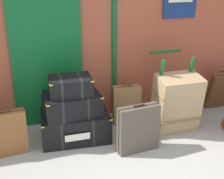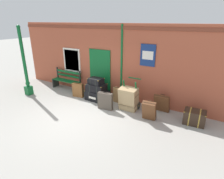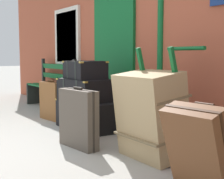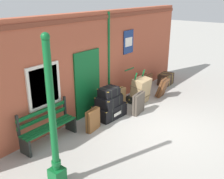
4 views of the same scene
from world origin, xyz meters
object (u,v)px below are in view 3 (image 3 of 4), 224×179
at_px(steamer_trunk_middle, 86,90).
at_px(suitcase_tan, 199,152).
at_px(large_brown_trunk, 151,115).
at_px(steamer_trunk_top, 85,70).
at_px(suitcase_umber, 141,115).
at_px(porters_trolley, 163,131).
at_px(suitcase_cream, 78,119).
at_px(suitcase_brown, 51,101).
at_px(platform_bench, 52,86).
at_px(steamer_trunk_base, 89,115).

relative_size(steamer_trunk_middle, suitcase_tan, 1.14).
distance_m(steamer_trunk_middle, large_brown_trunk, 1.63).
bearing_deg(steamer_trunk_middle, steamer_trunk_top, -147.32).
relative_size(suitcase_tan, suitcase_umber, 1.07).
relative_size(large_brown_trunk, suitcase_tan, 1.26).
bearing_deg(large_brown_trunk, porters_trolley, 90.00).
bearing_deg(suitcase_cream, suitcase_brown, 166.18).
bearing_deg(porters_trolley, suitcase_tan, -29.19).
height_order(steamer_trunk_top, porters_trolley, porters_trolley).
xyz_separation_m(steamer_trunk_top, suitcase_umber, (0.95, 0.28, -0.55)).
height_order(steamer_trunk_middle, large_brown_trunk, large_brown_trunk).
height_order(suitcase_cream, suitcase_brown, suitcase_cream).
xyz_separation_m(porters_trolley, suitcase_umber, (-0.68, 0.24, 0.05)).
bearing_deg(suitcase_umber, suitcase_cream, -97.93).
relative_size(platform_bench, large_brown_trunk, 1.72).
bearing_deg(suitcase_umber, suitcase_tan, -25.37).
height_order(steamer_trunk_middle, steamer_trunk_top, steamer_trunk_top).
distance_m(large_brown_trunk, suitcase_umber, 0.81).
relative_size(steamer_trunk_middle, suitcase_cream, 1.16).
height_order(platform_bench, suitcase_brown, platform_bench).
xyz_separation_m(large_brown_trunk, suitcase_brown, (-2.56, 0.01, -0.15)).
bearing_deg(steamer_trunk_base, platform_bench, 170.22).
relative_size(steamer_trunk_top, suitcase_umber, 0.91).
height_order(platform_bench, steamer_trunk_middle, platform_bench).
xyz_separation_m(porters_trolley, suitcase_cream, (-0.80, -0.60, 0.07)).
xyz_separation_m(steamer_trunk_middle, suitcase_brown, (-0.93, -0.14, -0.26)).
xyz_separation_m(suitcase_tan, suitcase_brown, (-3.53, 0.37, -0.05)).
bearing_deg(suitcase_tan, porters_trolley, 150.81).
bearing_deg(large_brown_trunk, suitcase_cream, -152.03).
relative_size(porters_trolley, suitcase_brown, 1.74).
relative_size(steamer_trunk_top, suitcase_cream, 0.87).
relative_size(suitcase_cream, suitcase_brown, 1.07).
distance_m(steamer_trunk_middle, porters_trolley, 1.65).
xyz_separation_m(steamer_trunk_base, large_brown_trunk, (1.58, -0.17, 0.25)).
distance_m(porters_trolley, large_brown_trunk, 0.26).
height_order(large_brown_trunk, suitcase_brown, large_brown_trunk).
distance_m(platform_bench, suitcase_cream, 3.10).
distance_m(suitcase_cream, suitcase_umber, 0.85).
relative_size(porters_trolley, suitcase_tan, 1.60).
xyz_separation_m(suitcase_tan, suitcase_umber, (-1.66, 0.79, -0.04)).
height_order(platform_bench, steamer_trunk_top, platform_bench).
height_order(platform_bench, suitcase_umber, platform_bench).
bearing_deg(steamer_trunk_middle, steamer_trunk_base, 26.49).
bearing_deg(platform_bench, large_brown_trunk, -8.23).
bearing_deg(platform_bench, steamer_trunk_top, -10.70).
distance_m(platform_bench, steamer_trunk_top, 2.19).
relative_size(steamer_trunk_base, suitcase_umber, 1.53).
bearing_deg(steamer_trunk_top, suitcase_cream, -34.18).
relative_size(steamer_trunk_middle, large_brown_trunk, 0.90).
bearing_deg(steamer_trunk_middle, platform_bench, 169.52).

